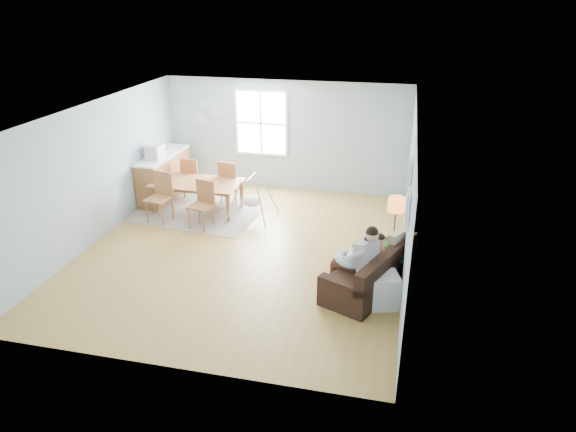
% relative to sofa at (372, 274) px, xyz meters
% --- Properties ---
extents(room, '(8.40, 9.40, 3.90)m').
position_rel_sofa_xyz_m(room, '(-2.50, 0.91, 2.15)').
color(room, '#AC843D').
extents(window, '(1.32, 0.08, 1.62)m').
position_rel_sofa_xyz_m(window, '(-3.10, 4.37, 1.38)').
color(window, white).
rests_on(window, room).
extents(pictures, '(0.05, 1.34, 0.74)m').
position_rel_sofa_xyz_m(pictures, '(0.47, -0.14, 1.58)').
color(pictures, white).
rests_on(pictures, room).
extents(wall_plates, '(0.67, 0.02, 0.66)m').
position_rel_sofa_xyz_m(wall_plates, '(-4.50, 4.38, 1.56)').
color(wall_plates, '#92AAB0').
rests_on(wall_plates, room).
extents(sofa, '(1.51, 2.08, 0.77)m').
position_rel_sofa_xyz_m(sofa, '(0.00, 0.00, 0.00)').
color(sofa, black).
rests_on(sofa, room).
extents(green_throw, '(1.07, 0.99, 0.04)m').
position_rel_sofa_xyz_m(green_throw, '(0.19, 0.61, 0.22)').
color(green_throw, '#16632D').
rests_on(green_throw, sofa).
extents(beige_pillow, '(0.34, 0.46, 0.46)m').
position_rel_sofa_xyz_m(beige_pillow, '(0.38, 0.38, 0.43)').
color(beige_pillow, tan).
rests_on(beige_pillow, sofa).
extents(father, '(0.98, 0.71, 1.28)m').
position_rel_sofa_xyz_m(father, '(-0.22, -0.20, 0.40)').
color(father, '#9B9B9E').
rests_on(father, sofa).
extents(nursing_pillow, '(0.67, 0.67, 0.21)m').
position_rel_sofa_xyz_m(nursing_pillow, '(-0.35, -0.15, 0.33)').
color(nursing_pillow, silver).
rests_on(nursing_pillow, father).
extents(infant, '(0.14, 0.34, 0.13)m').
position_rel_sofa_xyz_m(infant, '(-0.35, -0.11, 0.40)').
color(infant, silver).
rests_on(infant, nursing_pillow).
extents(toddler, '(0.51, 0.35, 0.76)m').
position_rel_sofa_xyz_m(toddler, '(0.01, 0.20, 0.38)').
color(toddler, white).
rests_on(toddler, sofa).
extents(floor_lamp, '(0.28, 0.28, 1.40)m').
position_rel_sofa_xyz_m(floor_lamp, '(0.30, 0.71, 0.89)').
color(floor_lamp, black).
rests_on(floor_lamp, room).
extents(storage_cube, '(0.60, 0.56, 0.54)m').
position_rel_sofa_xyz_m(storage_cube, '(0.19, -0.46, -0.00)').
color(storage_cube, white).
rests_on(storage_cube, room).
extents(rug, '(2.98, 2.39, 0.01)m').
position_rel_sofa_xyz_m(rug, '(-4.10, 2.49, -0.27)').
color(rug, gray).
rests_on(rug, room).
extents(dining_table, '(1.99, 1.14, 0.69)m').
position_rel_sofa_xyz_m(dining_table, '(-4.10, 2.49, 0.07)').
color(dining_table, brown).
rests_on(dining_table, rug).
extents(chair_sw, '(0.56, 0.56, 1.08)m').
position_rel_sofa_xyz_m(chair_sw, '(-4.66, 1.86, 0.35)').
color(chair_sw, brown).
rests_on(chair_sw, rug).
extents(chair_se, '(0.55, 0.55, 1.01)m').
position_rel_sofa_xyz_m(chair_se, '(-3.66, 1.75, 0.30)').
color(chair_se, brown).
rests_on(chair_se, rug).
extents(chair_nw, '(0.49, 0.49, 1.01)m').
position_rel_sofa_xyz_m(chair_nw, '(-4.52, 3.22, 0.31)').
color(chair_nw, brown).
rests_on(chair_nw, rug).
extents(chair_ne, '(0.54, 0.54, 1.04)m').
position_rel_sofa_xyz_m(chair_ne, '(-3.54, 3.12, 0.33)').
color(chair_ne, brown).
rests_on(chair_ne, rug).
extents(counter, '(0.60, 1.92, 1.07)m').
position_rel_sofa_xyz_m(counter, '(-5.20, 3.15, 0.27)').
color(counter, brown).
rests_on(counter, room).
extents(monitor, '(0.39, 0.38, 0.34)m').
position_rel_sofa_xyz_m(monitor, '(-5.19, 2.78, 0.97)').
color(monitor, silver).
rests_on(monitor, counter).
extents(baby_swing, '(1.00, 1.02, 0.98)m').
position_rel_sofa_xyz_m(baby_swing, '(-2.78, 2.35, 0.16)').
color(baby_swing, silver).
rests_on(baby_swing, room).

